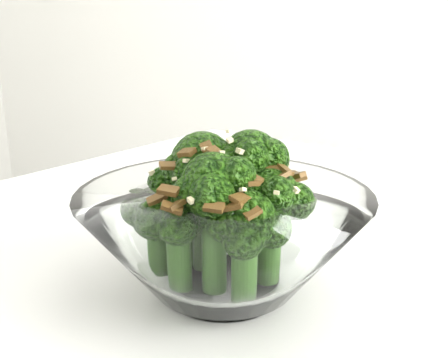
# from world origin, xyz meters

# --- Properties ---
(table) EXTENTS (1.41, 1.18, 0.75)m
(table) POSITION_xyz_m (0.11, 0.13, 0.68)
(table) COLOR white
(table) RESTS_ON ground
(broccoli_dish) EXTENTS (0.24, 0.24, 0.14)m
(broccoli_dish) POSITION_xyz_m (-0.08, 0.03, 0.81)
(broccoli_dish) COLOR white
(broccoli_dish) RESTS_ON table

